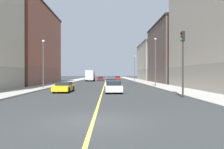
% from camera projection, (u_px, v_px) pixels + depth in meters
% --- Properties ---
extents(ground_plane, '(400.00, 400.00, 0.00)m').
position_uv_depth(ground_plane, '(93.00, 121.00, 9.62)').
color(ground_plane, '#2D3031').
rests_on(ground_plane, ground).
extents(sidewalk_left, '(3.99, 168.00, 0.15)m').
position_uv_depth(sidewalk_left, '(141.00, 81.00, 58.80)').
color(sidewalk_left, '#9E9B93').
rests_on(sidewalk_left, ground).
extents(sidewalk_right, '(3.99, 168.00, 0.15)m').
position_uv_depth(sidewalk_right, '(70.00, 81.00, 58.41)').
color(sidewalk_right, '#9E9B93').
rests_on(sidewalk_right, ground).
extents(lane_center_stripe, '(0.16, 154.00, 0.01)m').
position_uv_depth(lane_center_stripe, '(106.00, 82.00, 58.61)').
color(lane_center_stripe, '#E5D14C').
rests_on(lane_center_stripe, ground).
extents(building_left_mid, '(10.62, 19.12, 14.19)m').
position_uv_depth(building_left_mid, '(176.00, 53.00, 50.17)').
color(building_left_mid, brown).
rests_on(building_left_mid, ground).
extents(building_left_far, '(10.62, 20.06, 12.58)m').
position_uv_depth(building_left_far, '(156.00, 62.00, 71.32)').
color(building_left_far, '#9D9688').
rests_on(building_left_far, ground).
extents(building_right_midblock, '(10.62, 23.37, 16.43)m').
position_uv_depth(building_right_midblock, '(24.00, 46.00, 44.50)').
color(building_right_midblock, brown).
rests_on(building_right_midblock, ground).
extents(traffic_light_left_near, '(0.40, 0.32, 6.13)m').
position_uv_depth(traffic_light_left_near, '(183.00, 55.00, 19.29)').
color(traffic_light_left_near, '#2D2D2D').
rests_on(traffic_light_left_near, ground).
extents(street_lamp_left_near, '(0.36, 0.36, 8.06)m').
position_uv_depth(street_lamp_left_near, '(155.00, 57.00, 34.89)').
color(street_lamp_left_near, '#4C4C51').
rests_on(street_lamp_left_near, ground).
extents(street_lamp_right_near, '(0.36, 0.36, 6.94)m').
position_uv_depth(street_lamp_right_near, '(43.00, 59.00, 29.98)').
color(street_lamp_right_near, '#4C4C51').
rests_on(street_lamp_right_near, ground).
extents(street_lamp_left_far, '(0.36, 0.36, 7.45)m').
position_uv_depth(street_lamp_left_far, '(134.00, 66.00, 62.31)').
color(street_lamp_left_far, '#4C4C51').
rests_on(street_lamp_left_far, ground).
extents(car_white, '(1.99, 4.53, 1.37)m').
position_uv_depth(car_white, '(113.00, 87.00, 24.25)').
color(car_white, white).
rests_on(car_white, ground).
extents(car_maroon, '(1.90, 4.06, 1.33)m').
position_uv_depth(car_maroon, '(101.00, 79.00, 64.47)').
color(car_maroon, maroon).
rests_on(car_maroon, ground).
extents(car_silver, '(2.04, 4.02, 1.40)m').
position_uv_depth(car_silver, '(111.00, 83.00, 32.89)').
color(car_silver, silver).
rests_on(car_silver, ground).
extents(car_yellow, '(2.02, 4.09, 1.21)m').
position_uv_depth(car_yellow, '(64.00, 87.00, 24.86)').
color(car_yellow, gold).
rests_on(car_yellow, ground).
extents(car_red, '(2.02, 4.18, 1.36)m').
position_uv_depth(car_red, '(118.00, 78.00, 72.96)').
color(car_red, red).
rests_on(car_red, ground).
extents(box_truck, '(2.40, 7.26, 3.23)m').
position_uv_depth(box_truck, '(90.00, 75.00, 62.01)').
color(box_truck, maroon).
rests_on(box_truck, ground).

